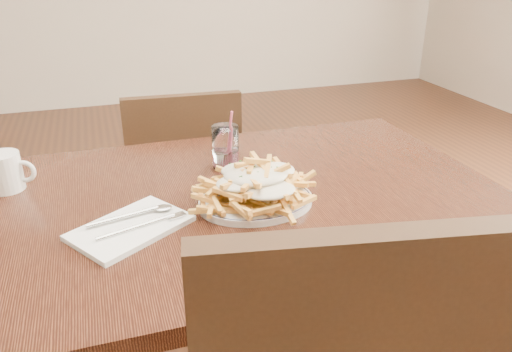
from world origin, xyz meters
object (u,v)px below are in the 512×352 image
object	(u,v)px
table	(245,223)
fries_plate	(256,201)
water_glass	(226,150)
coffee_mug	(5,172)
loaded_fries	(256,180)
chair_far	(184,185)

from	to	relation	value
table	fries_plate	distance (m)	0.11
table	fries_plate	world-z (taller)	fries_plate
water_glass	coffee_mug	xyz separation A→B (m)	(-0.52, 0.03, -0.00)
fries_plate	coffee_mug	distance (m)	0.59
table	loaded_fries	size ratio (longest dim) A/B	4.46
table	loaded_fries	distance (m)	0.15
loaded_fries	coffee_mug	distance (m)	0.59
chair_far	water_glass	bearing A→B (deg)	-86.18
chair_far	water_glass	size ratio (longest dim) A/B	5.58
table	loaded_fries	bearing A→B (deg)	-82.19
chair_far	loaded_fries	xyz separation A→B (m)	(0.04, -0.72, 0.33)
chair_far	fries_plate	bearing A→B (deg)	-86.67
fries_plate	water_glass	distance (m)	0.23
loaded_fries	water_glass	xyz separation A→B (m)	(-0.01, 0.23, -0.01)
table	chair_far	bearing A→B (deg)	92.92
loaded_fries	chair_far	bearing A→B (deg)	93.33
fries_plate	loaded_fries	xyz separation A→B (m)	(-0.00, 0.00, 0.05)
fries_plate	loaded_fries	distance (m)	0.05
coffee_mug	fries_plate	bearing A→B (deg)	-25.65
chair_far	water_glass	world-z (taller)	water_glass
loaded_fries	coffee_mug	bearing A→B (deg)	154.35
fries_plate	coffee_mug	world-z (taller)	coffee_mug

